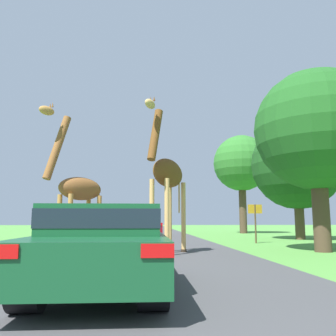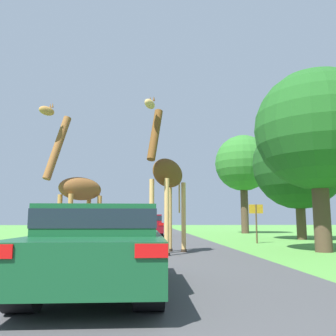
# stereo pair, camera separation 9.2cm
# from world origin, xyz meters

# --- Properties ---
(road) EXTENTS (7.85, 120.00, 0.00)m
(road) POSITION_xyz_m (0.00, 30.00, 0.00)
(road) COLOR #424244
(road) RESTS_ON ground
(giraffe_near_road) EXTENTS (1.69, 2.71, 5.15)m
(giraffe_near_road) POSITION_xyz_m (1.17, 12.19, 2.65)
(giraffe_near_road) COLOR tan
(giraffe_near_road) RESTS_ON ground
(giraffe_companion) EXTENTS (2.11, 2.31, 5.00)m
(giraffe_companion) POSITION_xyz_m (-1.96, 12.41, 2.23)
(giraffe_companion) COLOR #B77F3D
(giraffe_companion) RESTS_ON ground
(car_lead_maroon) EXTENTS (1.94, 4.42, 1.36)m
(car_lead_maroon) POSITION_xyz_m (-0.26, 5.92, 0.74)
(car_lead_maroon) COLOR #144C28
(car_lead_maroon) RESTS_ON ground
(car_queue_right) EXTENTS (1.97, 4.42, 1.52)m
(car_queue_right) POSITION_xyz_m (-1.55, 19.00, 0.81)
(car_queue_right) COLOR #561914
(car_queue_right) RESTS_ON ground
(car_queue_left) EXTENTS (1.89, 4.13, 1.50)m
(car_queue_left) POSITION_xyz_m (0.63, 25.32, 0.79)
(car_queue_left) COLOR maroon
(car_queue_left) RESTS_ON ground
(tree_left_edge) EXTENTS (4.88, 4.88, 8.51)m
(tree_left_edge) POSITION_xyz_m (8.84, 30.13, 6.00)
(tree_left_edge) COLOR #4C3828
(tree_left_edge) RESTS_ON ground
(tree_centre_back) EXTENTS (4.54, 4.54, 6.76)m
(tree_centre_back) POSITION_xyz_m (6.78, 12.48, 4.45)
(tree_centre_back) COLOR #4C3828
(tree_centre_back) RESTS_ON ground
(tree_right_cluster) EXTENTS (5.36, 5.36, 7.11)m
(tree_right_cluster) POSITION_xyz_m (9.51, 20.45, 4.42)
(tree_right_cluster) COLOR #4C3828
(tree_right_cluster) RESTS_ON ground
(sign_post) EXTENTS (0.70, 0.08, 1.89)m
(sign_post) POSITION_xyz_m (5.86, 17.30, 1.31)
(sign_post) COLOR #4C3823
(sign_post) RESTS_ON ground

